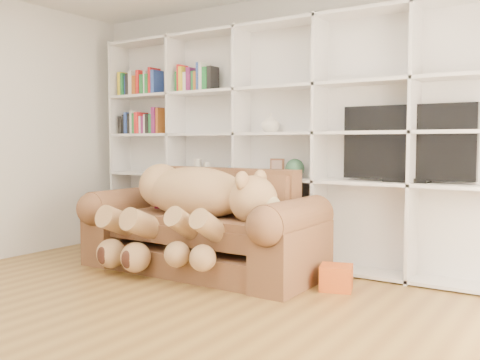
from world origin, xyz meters
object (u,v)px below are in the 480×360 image
Objects in this scene: gift_box at (336,278)px; tv at (407,144)px; teddy_bear at (190,203)px; sofa at (204,232)px.

tv reaches higher than gift_box.
teddy_bear is at bearing -170.17° from gift_box.
tv is (1.72, 0.89, 0.54)m from teddy_bear.
sofa is at bearing -157.83° from tv.
sofa is 8.89× the size of gift_box.
teddy_bear is 6.34× the size of gift_box.
teddy_bear reaches higher than sofa.
teddy_bear is (-0.01, -0.19, 0.30)m from sofa.
tv is at bearing 19.55° from teddy_bear.
teddy_bear is 2.01m from tv.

